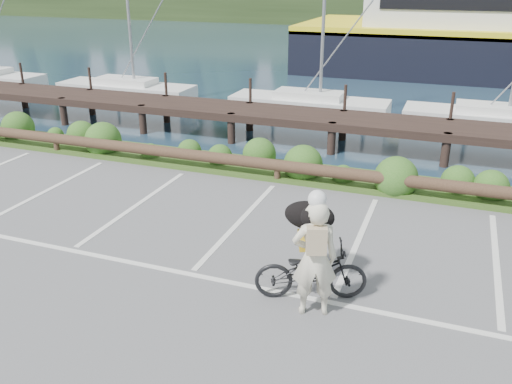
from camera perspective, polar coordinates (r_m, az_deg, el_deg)
ground at (r=10.26m, az=-5.92°, el=-7.56°), size 72.00×72.00×0.00m
harbor_backdrop at (r=86.59m, az=18.83°, el=17.63°), size 170.00×160.00×30.00m
vegetation_strip at (r=14.73m, az=3.10°, el=2.19°), size 34.00×1.60×0.10m
log_rail at (r=14.12m, az=2.24°, el=1.10°), size 32.00×0.30×0.60m
bicycle at (r=9.05m, az=5.80°, el=-8.33°), size 1.96×1.24×0.97m
cyclist at (r=8.44m, az=6.18°, el=-6.97°), size 0.82×0.68×1.94m
dog at (r=9.24m, az=5.65°, el=-2.49°), size 0.70×0.97×0.51m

